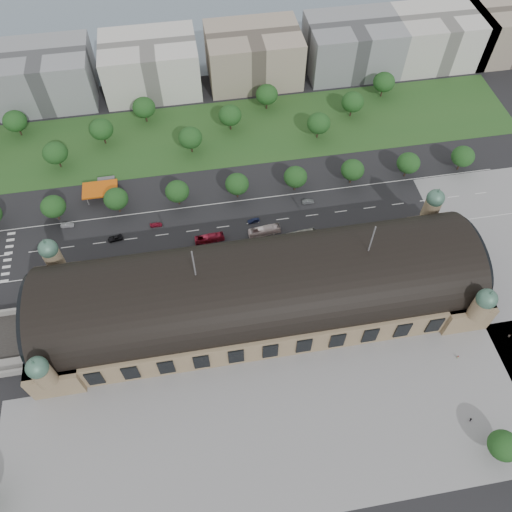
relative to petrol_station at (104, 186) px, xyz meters
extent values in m
plane|color=black|center=(53.91, -65.28, -2.95)|extent=(900.00, 900.00, 0.00)
cube|color=#907C59|center=(53.91, -65.28, 3.05)|extent=(150.00, 40.00, 12.00)
cube|color=#907C59|center=(-13.09, -65.28, 3.05)|extent=(16.00, 43.00, 12.00)
cube|color=#907C59|center=(120.91, -65.28, 3.05)|extent=(16.00, 43.00, 12.00)
cylinder|color=black|center=(53.91, -65.28, 9.05)|extent=(144.00, 37.60, 37.60)
cylinder|color=black|center=(-19.09, -65.28, 11.05)|extent=(1.20, 32.00, 32.00)
cylinder|color=black|center=(126.91, -65.28, 11.05)|extent=(1.20, 32.00, 32.00)
cylinder|color=#907C59|center=(-13.09, -44.28, 13.05)|extent=(6.00, 6.00, 8.00)
sphere|color=#456F5B|center=(-13.09, -44.28, 18.55)|extent=(6.40, 6.40, 6.40)
cone|color=#456F5B|center=(-13.09, -44.28, 22.55)|extent=(1.00, 1.00, 2.50)
cylinder|color=#907C59|center=(120.91, -44.28, 13.05)|extent=(6.00, 6.00, 8.00)
sphere|color=#456F5B|center=(120.91, -44.28, 18.55)|extent=(6.40, 6.40, 6.40)
cone|color=#456F5B|center=(120.91, -44.28, 22.55)|extent=(1.00, 1.00, 2.50)
cylinder|color=#907C59|center=(-13.09, -86.28, 13.05)|extent=(6.00, 6.00, 8.00)
sphere|color=#456F5B|center=(-13.09, -86.28, 18.55)|extent=(6.40, 6.40, 6.40)
cone|color=#456F5B|center=(-13.09, -86.28, 22.55)|extent=(1.00, 1.00, 2.50)
cylinder|color=#907C59|center=(120.91, -86.28, 13.05)|extent=(6.00, 6.00, 8.00)
sphere|color=#456F5B|center=(120.91, -86.28, 18.55)|extent=(6.40, 6.40, 6.40)
cone|color=#456F5B|center=(120.91, -86.28, 22.55)|extent=(1.00, 1.00, 2.50)
cylinder|color=#59595B|center=(33.91, -65.28, 28.55)|extent=(0.50, 0.50, 12.00)
cylinder|color=#59595B|center=(88.91, -65.28, 28.55)|extent=(0.50, 0.50, 12.00)
cube|color=gray|center=(63.91, -109.28, -2.95)|extent=(190.00, 48.00, 0.12)
cube|color=black|center=(33.91, -27.28, -2.95)|extent=(260.00, 26.00, 0.10)
cube|color=#275321|center=(38.91, 27.72, -2.95)|extent=(300.00, 45.00, 0.10)
cube|color=#D2570C|center=(-1.09, -3.28, 1.75)|extent=(14.00, 9.00, 0.70)
cube|color=#59595B|center=(0.91, 2.72, -1.35)|extent=(7.00, 5.00, 3.20)
cylinder|color=#59595B|center=(-6.59, -0.08, -0.75)|extent=(0.50, 0.50, 4.40)
cylinder|color=#59595B|center=(4.41, -0.08, -0.75)|extent=(0.50, 0.50, 4.40)
cylinder|color=#59595B|center=(-6.59, -6.48, -0.75)|extent=(0.50, 0.50, 4.40)
cylinder|color=#59595B|center=(4.41, -6.48, -0.75)|extent=(0.50, 0.50, 4.40)
cube|color=gray|center=(-26.09, 67.72, 9.05)|extent=(45.00, 32.00, 24.00)
cube|color=silver|center=(23.91, 67.72, 9.05)|extent=(45.00, 32.00, 24.00)
cube|color=tan|center=(73.91, 67.72, 9.05)|extent=(45.00, 32.00, 24.00)
cube|color=gray|center=(123.91, 67.72, 9.05)|extent=(45.00, 32.00, 24.00)
cube|color=silver|center=(168.91, 67.72, 9.05)|extent=(45.00, 32.00, 24.00)
cube|color=tan|center=(208.91, 67.72, 9.05)|extent=(45.00, 32.00, 24.00)
cylinder|color=#2D2116|center=(-18.09, -12.28, -0.79)|extent=(0.70, 0.70, 4.32)
ellipsoid|color=#194117|center=(-18.09, -12.28, 4.49)|extent=(9.60, 9.60, 8.16)
cylinder|color=#2D2116|center=(5.91, -12.28, -0.79)|extent=(0.70, 0.70, 4.32)
ellipsoid|color=#194117|center=(5.91, -12.28, 4.49)|extent=(9.60, 9.60, 8.16)
cylinder|color=#2D2116|center=(29.91, -12.28, -0.79)|extent=(0.70, 0.70, 4.32)
ellipsoid|color=#194117|center=(29.91, -12.28, 4.49)|extent=(9.60, 9.60, 8.16)
cylinder|color=#2D2116|center=(53.91, -12.28, -0.79)|extent=(0.70, 0.70, 4.32)
ellipsoid|color=#194117|center=(53.91, -12.28, 4.49)|extent=(9.60, 9.60, 8.16)
cylinder|color=#2D2116|center=(77.91, -12.28, -0.79)|extent=(0.70, 0.70, 4.32)
ellipsoid|color=#194117|center=(77.91, -12.28, 4.49)|extent=(9.60, 9.60, 8.16)
cylinder|color=#2D2116|center=(101.91, -12.28, -0.79)|extent=(0.70, 0.70, 4.32)
ellipsoid|color=#194117|center=(101.91, -12.28, 4.49)|extent=(9.60, 9.60, 8.16)
cylinder|color=#2D2116|center=(125.91, -12.28, -0.79)|extent=(0.70, 0.70, 4.32)
ellipsoid|color=#194117|center=(125.91, -12.28, 4.49)|extent=(9.60, 9.60, 8.16)
cylinder|color=#2D2116|center=(149.91, -12.28, -0.79)|extent=(0.70, 0.70, 4.32)
ellipsoid|color=#194117|center=(149.91, -12.28, 4.49)|extent=(9.60, 9.60, 8.16)
cylinder|color=#2D2116|center=(-38.09, 41.72, -0.61)|extent=(0.70, 0.70, 4.68)
ellipsoid|color=#194117|center=(-38.09, 41.72, 5.11)|extent=(10.40, 10.40, 8.84)
cylinder|color=#2D2116|center=(-19.09, 17.72, -0.61)|extent=(0.70, 0.70, 4.68)
ellipsoid|color=#194117|center=(-19.09, 17.72, 5.11)|extent=(10.40, 10.40, 8.84)
cylinder|color=#2D2116|center=(-0.09, 29.72, -0.61)|extent=(0.70, 0.70, 4.68)
ellipsoid|color=#194117|center=(-0.09, 29.72, 5.11)|extent=(10.40, 10.40, 8.84)
cylinder|color=#2D2116|center=(18.91, 41.72, -0.61)|extent=(0.70, 0.70, 4.68)
ellipsoid|color=#194117|center=(18.91, 41.72, 5.11)|extent=(10.40, 10.40, 8.84)
cylinder|color=#2D2116|center=(37.91, 17.72, -0.61)|extent=(0.70, 0.70, 4.68)
ellipsoid|color=#194117|center=(37.91, 17.72, 5.11)|extent=(10.40, 10.40, 8.84)
cylinder|color=#2D2116|center=(56.91, 29.72, -0.61)|extent=(0.70, 0.70, 4.68)
ellipsoid|color=#194117|center=(56.91, 29.72, 5.11)|extent=(10.40, 10.40, 8.84)
cylinder|color=#2D2116|center=(75.91, 41.72, -0.61)|extent=(0.70, 0.70, 4.68)
ellipsoid|color=#194117|center=(75.91, 41.72, 5.11)|extent=(10.40, 10.40, 8.84)
cylinder|color=#2D2116|center=(94.91, 17.72, -0.61)|extent=(0.70, 0.70, 4.68)
ellipsoid|color=#194117|center=(94.91, 17.72, 5.11)|extent=(10.40, 10.40, 8.84)
cylinder|color=#2D2116|center=(113.91, 29.72, -0.61)|extent=(0.70, 0.70, 4.68)
ellipsoid|color=#194117|center=(113.91, 29.72, 5.11)|extent=(10.40, 10.40, 8.84)
cylinder|color=#2D2116|center=(132.91, 41.72, -0.61)|extent=(0.70, 0.70, 4.68)
ellipsoid|color=#194117|center=(132.91, 41.72, 5.11)|extent=(10.40, 10.40, 8.84)
cylinder|color=#2D2116|center=(113.91, -125.28, -0.97)|extent=(0.70, 0.70, 3.96)
ellipsoid|color=#194117|center=(113.91, -125.28, 3.87)|extent=(9.00, 9.00, 7.65)
imported|color=gray|center=(-14.56, -16.77, -2.13)|extent=(5.10, 2.18, 1.64)
imported|color=black|center=(4.02, -26.51, -2.16)|extent=(5.98, 3.34, 1.58)
imported|color=maroon|center=(19.98, -22.33, -2.27)|extent=(4.71, 1.95, 1.36)
imported|color=#1B234B|center=(58.21, -26.69, -2.13)|extent=(4.98, 2.48, 1.63)
imported|color=#54575B|center=(81.87, -20.55, -2.15)|extent=(4.93, 1.96, 1.60)
imported|color=silver|center=(134.18, -37.78, -2.16)|extent=(5.88, 3.08, 1.58)
imported|color=black|center=(-26.09, -43.54, -2.17)|extent=(5.03, 3.20, 1.57)
imported|color=maroon|center=(-1.69, -44.28, -2.30)|extent=(5.12, 4.30, 1.30)
imported|color=#1D1B4E|center=(12.65, -44.28, -2.26)|extent=(5.07, 3.89, 1.37)
imported|color=#5C5F64|center=(10.34, -44.28, -2.15)|extent=(5.05, 3.85, 1.60)
imported|color=white|center=(13.42, -41.52, -2.23)|extent=(4.50, 3.54, 1.43)
imported|color=#92959A|center=(34.71, -44.28, -2.26)|extent=(5.47, 4.42, 1.38)
imported|color=black|center=(35.91, -40.28, -2.21)|extent=(5.36, 4.57, 1.47)
imported|color=#AA1B34|center=(39.98, -33.28, -1.36)|extent=(11.54, 3.36, 3.17)
imported|color=white|center=(61.49, -33.28, -1.19)|extent=(12.89, 4.18, 3.53)
imported|color=beige|center=(73.96, -38.28, -1.06)|extent=(13.76, 4.37, 3.77)
imported|color=gray|center=(114.88, -95.24, -2.18)|extent=(0.84, 0.61, 1.54)
imported|color=gray|center=(135.05, -90.89, -1.96)|extent=(0.87, 1.09, 1.97)
imported|color=gray|center=(110.42, -115.33, -2.11)|extent=(1.02, 1.15, 1.68)
camera|label=1|loc=(38.10, -151.64, 150.14)|focal=35.00mm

